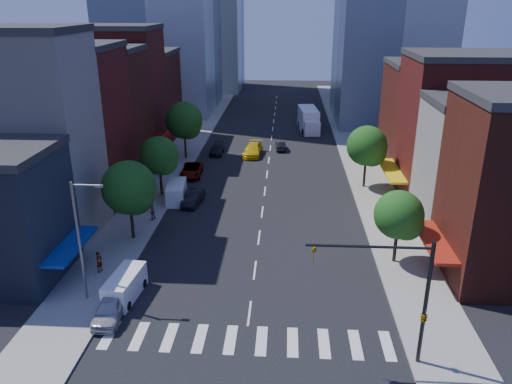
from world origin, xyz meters
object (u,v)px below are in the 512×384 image
at_px(parked_car_second, 193,198).
at_px(pedestrian_far, 151,212).
at_px(cargo_van_far, 176,193).
at_px(parked_car_third, 192,170).
at_px(pedestrian_near, 99,262).
at_px(cargo_van_near, 124,287).
at_px(taxi, 253,150).
at_px(traffic_car_far, 310,125).
at_px(parked_car_rear, 217,149).
at_px(traffic_car_oncoming, 280,145).
at_px(box_truck, 309,120).
at_px(parked_car_front, 110,308).

bearing_deg(parked_car_second, pedestrian_far, -118.06).
height_order(parked_car_second, cargo_van_far, cargo_van_far).
bearing_deg(parked_car_second, parked_car_third, 108.49).
bearing_deg(pedestrian_far, pedestrian_near, 21.57).
height_order(parked_car_second, pedestrian_far, pedestrian_far).
xyz_separation_m(cargo_van_near, taxi, (6.95, 36.82, -0.11)).
bearing_deg(taxi, cargo_van_near, -95.76).
relative_size(parked_car_third, traffic_car_far, 1.16).
xyz_separation_m(parked_car_rear, pedestrian_far, (-3.33, -23.52, 0.32)).
distance_m(parked_car_third, traffic_car_oncoming, 16.50).
xyz_separation_m(parked_car_rear, cargo_van_near, (-1.77, -37.22, 0.28)).
distance_m(traffic_car_oncoming, pedestrian_far, 28.98).
xyz_separation_m(taxi, pedestrian_far, (-8.51, -23.12, 0.15)).
relative_size(pedestrian_near, pedestrian_far, 1.04).
bearing_deg(pedestrian_far, traffic_car_oncoming, -175.17).
bearing_deg(cargo_van_near, parked_car_third, 95.82).
xyz_separation_m(cargo_van_near, box_truck, (15.29, 51.91, 0.79)).
bearing_deg(traffic_car_far, box_truck, 73.83).
bearing_deg(traffic_car_far, traffic_car_oncoming, 72.30).
height_order(parked_car_third, pedestrian_near, pedestrian_near).
distance_m(parked_car_third, box_truck, 28.87).
height_order(parked_car_third, cargo_van_near, cargo_van_near).
bearing_deg(cargo_van_far, traffic_car_oncoming, 55.68).
xyz_separation_m(parked_car_third, parked_car_rear, (1.87, 9.71, -0.08)).
bearing_deg(parked_car_rear, parked_car_third, -101.18).
bearing_deg(parked_car_rear, traffic_car_oncoming, 16.44).
bearing_deg(parked_car_third, cargo_van_near, -92.70).
bearing_deg(cargo_van_near, box_truck, 79.19).
distance_m(parked_car_front, parked_car_second, 20.94).
relative_size(traffic_car_far, box_truck, 0.49).
bearing_deg(traffic_car_far, taxi, 64.34).
relative_size(box_truck, pedestrian_near, 5.41).
bearing_deg(cargo_van_far, taxi, 61.48).
height_order(taxi, traffic_car_far, taxi).
bearing_deg(parked_car_third, cargo_van_far, -93.68).
bearing_deg(parked_car_rear, taxi, -4.72).
bearing_deg(parked_car_front, parked_car_third, 86.84).
bearing_deg(cargo_van_near, cargo_van_far, 96.26).
bearing_deg(pedestrian_near, parked_car_rear, 11.90).
relative_size(parked_car_third, traffic_car_oncoming, 1.37).
distance_m(parked_car_second, cargo_van_near, 18.45).
bearing_deg(parked_car_front, traffic_car_oncoming, 72.54).
height_order(taxi, traffic_car_oncoming, taxi).
bearing_deg(cargo_van_far, parked_car_second, -26.03).
bearing_deg(traffic_car_oncoming, traffic_car_far, -115.27).
bearing_deg(pedestrian_far, box_truck, -173.78).
height_order(parked_car_rear, pedestrian_near, pedestrian_near).
distance_m(parked_car_third, cargo_van_far, 8.45).
relative_size(traffic_car_far, pedestrian_near, 2.67).
relative_size(parked_car_front, cargo_van_far, 0.91).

